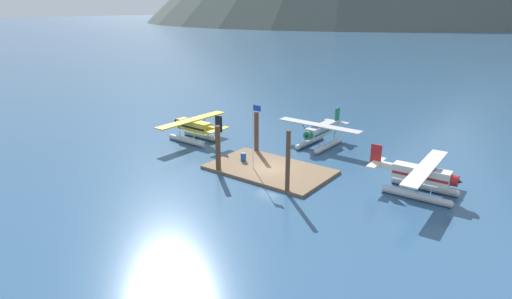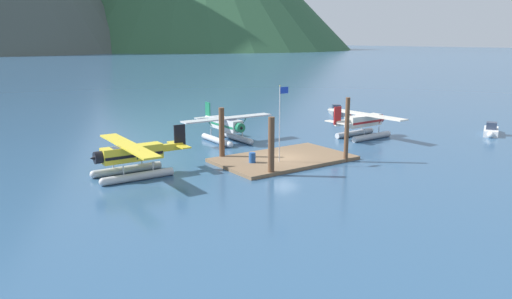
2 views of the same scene
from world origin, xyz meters
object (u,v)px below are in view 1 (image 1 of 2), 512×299
(fuel_drum, at_px, (243,157))
(seaplane_cream_stbd_fwd, at_px, (421,178))
(seaplane_yellow_port_fwd, at_px, (194,128))
(seaplane_silver_bow_centre, at_px, (320,133))
(flagpole, at_px, (254,129))

(fuel_drum, relative_size, seaplane_cream_stbd_fwd, 0.08)
(fuel_drum, bearing_deg, seaplane_cream_stbd_fwd, 10.53)
(seaplane_yellow_port_fwd, xyz_separation_m, seaplane_silver_bow_centre, (13.36, 7.37, 0.00))
(fuel_drum, relative_size, seaplane_silver_bow_centre, 0.08)
(seaplane_yellow_port_fwd, bearing_deg, flagpole, -17.19)
(flagpole, distance_m, seaplane_silver_bow_centre, 11.53)
(flagpole, xyz_separation_m, fuel_drum, (-2.24, 1.09, -3.67))
(fuel_drum, xyz_separation_m, seaplane_silver_bow_centre, (3.55, 10.01, 0.84))
(fuel_drum, xyz_separation_m, seaplane_yellow_port_fwd, (-9.81, 2.64, 0.84))
(seaplane_yellow_port_fwd, bearing_deg, seaplane_silver_bow_centre, 28.88)
(fuel_drum, bearing_deg, seaplane_silver_bow_centre, 70.49)
(seaplane_cream_stbd_fwd, relative_size, seaplane_silver_bow_centre, 1.00)
(fuel_drum, distance_m, seaplane_yellow_port_fwd, 10.20)
(seaplane_silver_bow_centre, bearing_deg, fuel_drum, -109.51)
(seaplane_yellow_port_fwd, height_order, seaplane_silver_bow_centre, same)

